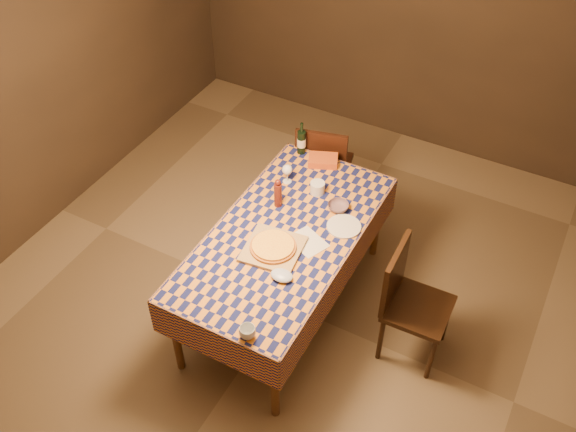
# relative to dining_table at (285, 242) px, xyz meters

# --- Properties ---
(room) EXTENTS (5.00, 5.10, 2.70)m
(room) POSITION_rel_dining_table_xyz_m (0.00, 0.00, 0.66)
(room) COLOR brown
(room) RESTS_ON ground
(dining_table) EXTENTS (0.94, 1.84, 0.77)m
(dining_table) POSITION_rel_dining_table_xyz_m (0.00, 0.00, 0.00)
(dining_table) COLOR brown
(dining_table) RESTS_ON ground
(cutting_board) EXTENTS (0.41, 0.41, 0.02)m
(cutting_board) POSITION_rel_dining_table_xyz_m (0.00, -0.17, 0.09)
(cutting_board) COLOR #A7824E
(cutting_board) RESTS_ON dining_table
(pizza) EXTENTS (0.40, 0.40, 0.03)m
(pizza) POSITION_rel_dining_table_xyz_m (0.00, -0.17, 0.11)
(pizza) COLOR #A6581B
(pizza) RESTS_ON cutting_board
(pepper_mill) EXTENTS (0.07, 0.07, 0.24)m
(pepper_mill) POSITION_rel_dining_table_xyz_m (-0.18, 0.24, 0.19)
(pepper_mill) COLOR #4B1711
(pepper_mill) RESTS_ON dining_table
(bowl) EXTENTS (0.20, 0.20, 0.05)m
(bowl) POSITION_rel_dining_table_xyz_m (0.22, 0.40, 0.10)
(bowl) COLOR #674C57
(bowl) RESTS_ON dining_table
(wine_glass) EXTENTS (0.08, 0.08, 0.16)m
(wine_glass) POSITION_rel_dining_table_xyz_m (-0.25, 0.50, 0.19)
(wine_glass) COLOR silver
(wine_glass) RESTS_ON dining_table
(wine_bottle) EXTENTS (0.08, 0.08, 0.28)m
(wine_bottle) POSITION_rel_dining_table_xyz_m (-0.32, 0.87, 0.18)
(wine_bottle) COLOR black
(wine_bottle) RESTS_ON dining_table
(deli_tub) EXTENTS (0.11, 0.11, 0.09)m
(deli_tub) POSITION_rel_dining_table_xyz_m (0.00, 0.50, 0.12)
(deli_tub) COLOR silver
(deli_tub) RESTS_ON dining_table
(takeout_container) EXTENTS (0.27, 0.23, 0.06)m
(takeout_container) POSITION_rel_dining_table_xyz_m (-0.11, 0.82, 0.10)
(takeout_container) COLOR #B84818
(takeout_container) RESTS_ON dining_table
(white_plate) EXTENTS (0.29, 0.29, 0.01)m
(white_plate) POSITION_rel_dining_table_xyz_m (0.33, 0.26, 0.08)
(white_plate) COLOR silver
(white_plate) RESTS_ON dining_table
(tumbler) EXTENTS (0.13, 0.13, 0.08)m
(tumbler) POSITION_rel_dining_table_xyz_m (0.21, -0.85, 0.12)
(tumbler) COLOR silver
(tumbler) RESTS_ON dining_table
(flour_patch) EXTENTS (0.31, 0.28, 0.00)m
(flour_patch) POSITION_rel_dining_table_xyz_m (0.17, 0.01, 0.08)
(flour_patch) COLOR silver
(flour_patch) RESTS_ON dining_table
(flour_bag) EXTENTS (0.17, 0.15, 0.04)m
(flour_bag) POSITION_rel_dining_table_xyz_m (0.17, -0.36, 0.10)
(flour_bag) COLOR #A4B2D2
(flour_bag) RESTS_ON dining_table
(chair_far) EXTENTS (0.51, 0.51, 0.93)m
(chair_far) POSITION_rel_dining_table_xyz_m (-0.23, 1.08, -0.17)
(chair_far) COLOR black
(chair_far) RESTS_ON ground
(chair_right) EXTENTS (0.44, 0.43, 0.93)m
(chair_right) POSITION_rel_dining_table_xyz_m (0.90, 0.08, -0.17)
(chair_right) COLOR black
(chair_right) RESTS_ON ground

